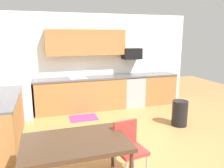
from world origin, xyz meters
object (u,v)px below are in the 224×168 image
chair_near_table (129,145)px  trash_bin (180,113)px  microwave (132,54)px  dining_table (76,145)px  oven_range (132,91)px  refrigerator (15,82)px

chair_near_table → trash_bin: size_ratio=1.42×
microwave → chair_near_table: 3.79m
dining_table → chair_near_table: 0.81m
trash_bin → microwave: bearing=103.6°
oven_range → dining_table: (-2.20, -3.33, 0.22)m
trash_bin → dining_table: bearing=-150.1°
oven_range → microwave: size_ratio=1.69×
refrigerator → trash_bin: (3.69, -1.72, -0.65)m
refrigerator → trash_bin: size_ratio=3.16×
oven_range → dining_table: 4.00m
microwave → trash_bin: bearing=-76.4°
dining_table → chair_near_table: chair_near_table is taller
microwave → chair_near_table: size_ratio=0.64×
microwave → trash_bin: microwave is taller
oven_range → refrigerator: bearing=-178.6°
oven_range → trash_bin: oven_range is taller
refrigerator → microwave: size_ratio=3.51×
dining_table → trash_bin: 3.09m
microwave → dining_table: microwave is taller
oven_range → chair_near_table: oven_range is taller
oven_range → chair_near_table: bearing=-113.5°
refrigerator → trash_bin: bearing=-24.9°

